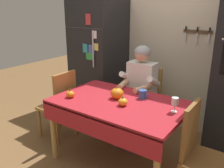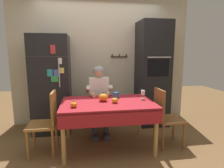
{
  "view_description": "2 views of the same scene",
  "coord_description": "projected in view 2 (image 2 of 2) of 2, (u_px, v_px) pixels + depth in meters",
  "views": [
    {
      "loc": [
        1.3,
        -1.88,
        1.71
      ],
      "look_at": [
        -0.14,
        0.17,
        0.89
      ],
      "focal_mm": 38.28,
      "sensor_mm": 36.0,
      "label": 1
    },
    {
      "loc": [
        -0.36,
        -2.67,
        1.49
      ],
      "look_at": [
        0.08,
        0.18,
        1.0
      ],
      "focal_mm": 30.08,
      "sensor_mm": 36.0,
      "label": 2
    }
  ],
  "objects": [
    {
      "name": "dining_table",
      "position": [
        108.0,
        107.0,
        2.87
      ],
      "size": [
        1.4,
        0.9,
        0.74
      ],
      "color": "tan",
      "rests_on": "ground"
    },
    {
      "name": "seated_person",
      "position": [
        99.0,
        94.0,
        3.43
      ],
      "size": [
        0.47,
        0.55,
        1.25
      ],
      "color": "#38384C",
      "rests_on": "ground"
    },
    {
      "name": "chair_right_side",
      "position": [
        165.0,
        115.0,
        2.97
      ],
      "size": [
        0.4,
        0.4,
        0.93
      ],
      "color": "brown",
      "rests_on": "ground"
    },
    {
      "name": "pumpkin_medium",
      "position": [
        74.0,
        105.0,
        2.57
      ],
      "size": [
        0.09,
        0.09,
        0.1
      ],
      "color": "orange",
      "rests_on": "dining_table"
    },
    {
      "name": "coffee_mug",
      "position": [
        116.0,
        95.0,
        3.1
      ],
      "size": [
        0.12,
        0.09,
        0.1
      ],
      "color": "#2D569E",
      "rests_on": "dining_table"
    },
    {
      "name": "back_wall_assembly",
      "position": [
        102.0,
        61.0,
        4.01
      ],
      "size": [
        3.7,
        0.13,
        2.6
      ],
      "color": "beige",
      "rests_on": "ground"
    },
    {
      "name": "wall_oven",
      "position": [
        152.0,
        74.0,
        3.86
      ],
      "size": [
        0.6,
        0.64,
        2.1
      ],
      "color": "black",
      "rests_on": "ground"
    },
    {
      "name": "ground_plane",
      "position": [
        109.0,
        150.0,
        2.9
      ],
      "size": [
        10.0,
        10.0,
        0.0
      ],
      "primitive_type": "plane",
      "color": "brown",
      "rests_on": "ground"
    },
    {
      "name": "chair_left_side",
      "position": [
        47.0,
        120.0,
        2.76
      ],
      "size": [
        0.4,
        0.4,
        0.93
      ],
      "color": "#9E6B33",
      "rests_on": "ground"
    },
    {
      "name": "refrigerator",
      "position": [
        52.0,
        84.0,
        3.54
      ],
      "size": [
        0.68,
        0.71,
        1.8
      ],
      "color": "black",
      "rests_on": "ground"
    },
    {
      "name": "pumpkin_large",
      "position": [
        103.0,
        97.0,
        2.9
      ],
      "size": [
        0.14,
        0.14,
        0.14
      ],
      "color": "orange",
      "rests_on": "dining_table"
    },
    {
      "name": "pumpkin_small",
      "position": [
        115.0,
        100.0,
        2.8
      ],
      "size": [
        0.1,
        0.1,
        0.1
      ],
      "color": "orange",
      "rests_on": "dining_table"
    },
    {
      "name": "chair_behind_person",
      "position": [
        98.0,
        103.0,
        3.65
      ],
      "size": [
        0.4,
        0.4,
        0.93
      ],
      "color": "tan",
      "rests_on": "ground"
    },
    {
      "name": "wine_glass",
      "position": [
        143.0,
        93.0,
        3.02
      ],
      "size": [
        0.07,
        0.07,
        0.15
      ],
      "color": "white",
      "rests_on": "dining_table"
    }
  ]
}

